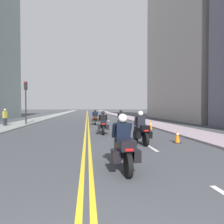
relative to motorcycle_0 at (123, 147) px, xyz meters
name	(u,v)px	position (x,y,z in m)	size (l,w,h in m)	color
ground_plane	(87,115)	(-1.05, 43.41, -0.66)	(264.00, 264.00, 0.00)	#3E4145
sidewalk_left	(57,115)	(-8.21, 43.41, -0.60)	(2.77, 144.00, 0.12)	gray
sidewalk_right	(116,114)	(6.11, 43.41, -0.60)	(2.77, 144.00, 0.12)	#9C8B94
centreline_yellow_inner	(87,115)	(-1.17, 43.41, -0.66)	(0.12, 132.00, 0.01)	yellow
centreline_yellow_outer	(88,115)	(-0.93, 43.41, -0.66)	(0.12, 132.00, 0.01)	yellow
lane_dashes_white	(106,119)	(1.84, 24.41, -0.66)	(0.14, 56.40, 0.01)	silver
building_right_1	(192,23)	(14.82, 23.27, 14.02)	(8.26, 18.87, 29.36)	#ACA39F
motorcycle_0	(123,147)	(0.00, 0.00, 0.00)	(0.77, 2.13, 1.63)	black
motorcycle_1	(141,131)	(1.64, 4.04, -0.01)	(0.78, 2.19, 1.64)	black
motorcycle_2	(103,124)	(0.05, 8.02, -0.02)	(0.78, 2.11, 1.58)	black
motorcycle_3	(121,121)	(1.87, 11.33, 0.02)	(0.77, 2.30, 1.63)	black
motorcycle_4	(95,118)	(-0.21, 15.51, 0.00)	(0.77, 2.22, 1.60)	black
traffic_cone_0	(177,136)	(3.56, 4.09, -0.29)	(0.34, 0.34, 0.74)	black
traffic_cone_1	(151,125)	(4.04, 9.97, -0.29)	(0.37, 0.37, 0.76)	black
traffic_light_near	(26,95)	(-7.22, 15.56, 2.42)	(0.28, 0.38, 4.42)	black
pedestrian_0	(5,117)	(-8.65, 14.07, 0.22)	(0.34, 0.50, 1.70)	#23252F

